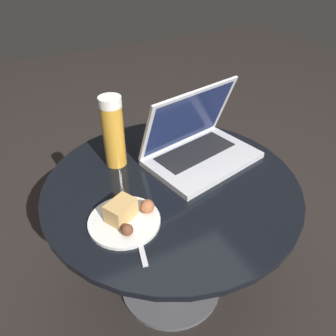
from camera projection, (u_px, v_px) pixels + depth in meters
ground_plane at (171, 283)px, 1.22m from camera, size 6.00×6.00×0.00m
table at (171, 214)px, 1.01m from camera, size 0.73×0.73×0.48m
laptop at (198, 145)px, 1.01m from camera, size 0.37×0.28×0.23m
beer_glass at (113, 132)px, 0.95m from camera, size 0.06×0.06×0.22m
snack_plate at (125, 217)px, 0.80m from camera, size 0.18×0.18×0.06m
fork at (137, 230)px, 0.78m from camera, size 0.06×0.18×0.01m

